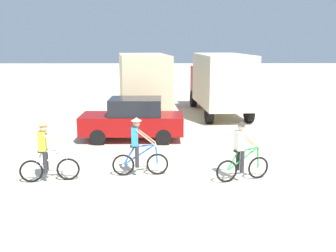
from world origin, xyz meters
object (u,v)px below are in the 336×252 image
at_px(cyclist_orange_shirt, 47,154).
at_px(cyclist_cowboy_hat, 138,149).
at_px(sedan_parked, 133,119).
at_px(box_truck_tan_camper, 143,81).
at_px(cyclist_near_camera, 242,153).
at_px(box_truck_cream_rv, 220,81).

xyz_separation_m(cyclist_orange_shirt, cyclist_cowboy_hat, (2.64, 0.52, 0.00)).
bearing_deg(cyclist_orange_shirt, cyclist_cowboy_hat, 11.25).
bearing_deg(sedan_parked, cyclist_orange_shirt, -113.49).
relative_size(box_truck_tan_camper, cyclist_near_camera, 3.85).
bearing_deg(sedan_parked, box_truck_tan_camper, 89.10).
relative_size(sedan_parked, cyclist_orange_shirt, 2.31).
distance_m(box_truck_tan_camper, cyclist_cowboy_hat, 9.96).
height_order(box_truck_tan_camper, cyclist_cowboy_hat, box_truck_tan_camper).
xyz_separation_m(box_truck_tan_camper, cyclist_orange_shirt, (-2.21, -10.42, -1.03)).
bearing_deg(box_truck_tan_camper, cyclist_near_camera, -71.42).
xyz_separation_m(box_truck_tan_camper, cyclist_near_camera, (3.49, -10.38, -1.03)).
distance_m(box_truck_cream_rv, cyclist_cowboy_hat, 10.79).
distance_m(box_truck_cream_rv, sedan_parked, 7.21).
height_order(cyclist_orange_shirt, cyclist_cowboy_hat, same).
distance_m(box_truck_cream_rv, cyclist_near_camera, 10.60).
bearing_deg(cyclist_orange_shirt, sedan_parked, 66.51).
xyz_separation_m(sedan_parked, cyclist_cowboy_hat, (0.51, -4.36, -0.04)).
bearing_deg(box_truck_cream_rv, cyclist_near_camera, -94.12).
distance_m(box_truck_cream_rv, cyclist_orange_shirt, 12.42).
bearing_deg(cyclist_orange_shirt, cyclist_near_camera, 0.36).
bearing_deg(box_truck_cream_rv, cyclist_cowboy_hat, -110.86).
relative_size(box_truck_cream_rv, cyclist_near_camera, 3.81).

